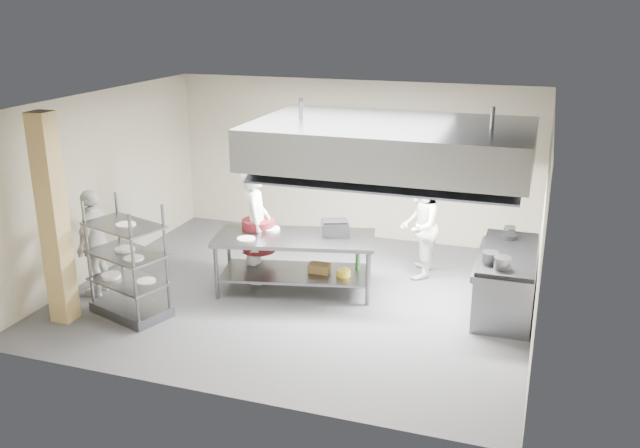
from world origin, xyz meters
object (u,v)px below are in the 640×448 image
(pass_rack, at_px, (127,260))
(griddle, at_px, (335,228))
(chef_plating, at_px, (95,242))
(stockpot, at_px, (490,258))
(chef_line, at_px, (419,226))
(island, at_px, (295,264))
(cooking_range, at_px, (506,282))
(chef_head, at_px, (256,225))

(pass_rack, distance_m, griddle, 3.14)
(chef_plating, bearing_deg, stockpot, 89.84)
(chef_line, relative_size, griddle, 4.10)
(island, distance_m, chef_plating, 3.10)
(cooking_range, bearing_deg, griddle, -177.51)
(cooking_range, height_order, stockpot, stockpot)
(chef_line, xyz_separation_m, stockpot, (1.25, -1.38, 0.11))
(griddle, bearing_deg, stockpot, -32.83)
(pass_rack, height_order, chef_line, chef_line)
(island, xyz_separation_m, chef_head, (-0.74, 0.21, 0.49))
(chef_head, distance_m, stockpot, 3.73)
(island, relative_size, chef_plating, 1.46)
(cooking_range, xyz_separation_m, chef_head, (-3.93, -0.18, 0.53))
(chef_head, bearing_deg, island, -126.28)
(stockpot, bearing_deg, chef_line, 132.28)
(island, xyz_separation_m, chef_plating, (-2.89, -1.06, 0.39))
(pass_rack, height_order, chef_plating, pass_rack)
(island, relative_size, pass_rack, 1.45)
(pass_rack, xyz_separation_m, chef_head, (1.24, 1.77, 0.10))
(pass_rack, xyz_separation_m, chef_plating, (-0.91, 0.50, -0.01))
(chef_line, bearing_deg, chef_plating, -65.72)
(cooking_range, distance_m, chef_line, 1.75)
(chef_head, height_order, stockpot, chef_head)
(stockpot, bearing_deg, chef_plating, -171.35)
(chef_line, bearing_deg, island, -56.64)
(chef_line, distance_m, chef_plating, 5.13)
(pass_rack, relative_size, chef_line, 0.98)
(pass_rack, xyz_separation_m, chef_line, (3.69, 2.78, 0.02))
(island, bearing_deg, cooking_range, -6.00)
(stockpot, bearing_deg, griddle, 169.58)
(cooking_range, distance_m, chef_head, 3.97)
(chef_head, xyz_separation_m, chef_line, (2.45, 1.01, -0.08))
(cooking_range, height_order, chef_head, chef_head)
(pass_rack, relative_size, chef_plating, 1.01)
(chef_plating, bearing_deg, chef_head, 111.72)
(griddle, height_order, stockpot, griddle)
(pass_rack, height_order, chef_head, chef_head)
(chef_head, relative_size, chef_line, 1.09)
(island, distance_m, chef_line, 2.14)
(stockpot, bearing_deg, cooking_range, 67.95)
(pass_rack, distance_m, stockpot, 5.14)
(island, height_order, chef_plating, chef_plating)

